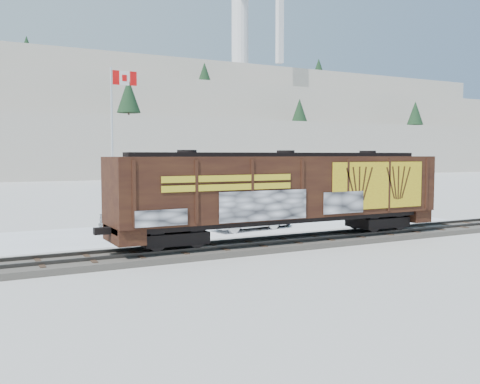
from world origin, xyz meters
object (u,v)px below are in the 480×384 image
flagpole (114,165)px  car_silver (140,219)px  hopper_railcar (286,190)px  car_dark (257,217)px  car_white (247,216)px

flagpole → car_silver: flagpole is taller
hopper_railcar → car_silver: (-5.23, 7.66, -2.01)m
car_silver → car_dark: car_silver is taller
car_white → car_silver: bearing=65.0°
car_silver → car_white: 6.44m
hopper_railcar → car_dark: bearing=72.4°
hopper_railcar → flagpole: size_ratio=1.67×
car_silver → car_white: (6.15, -1.92, 0.02)m
hopper_railcar → car_white: (0.92, 5.74, -1.98)m
hopper_railcar → car_white: hopper_railcar is taller
car_silver → car_dark: size_ratio=1.08×
hopper_railcar → car_dark: size_ratio=4.07×
car_silver → hopper_railcar: bearing=-137.7°
flagpole → car_white: bearing=-57.3°
flagpole → car_white: 11.18m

